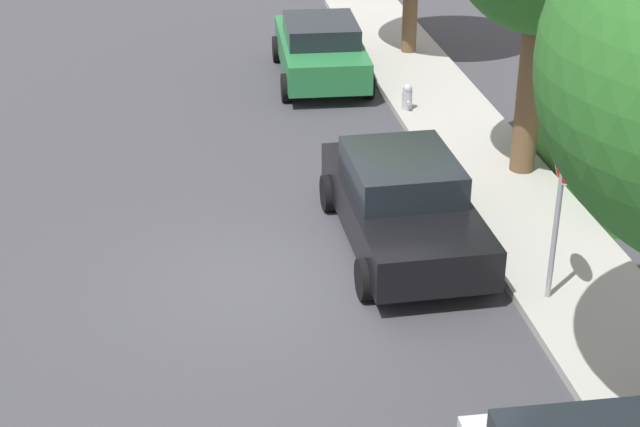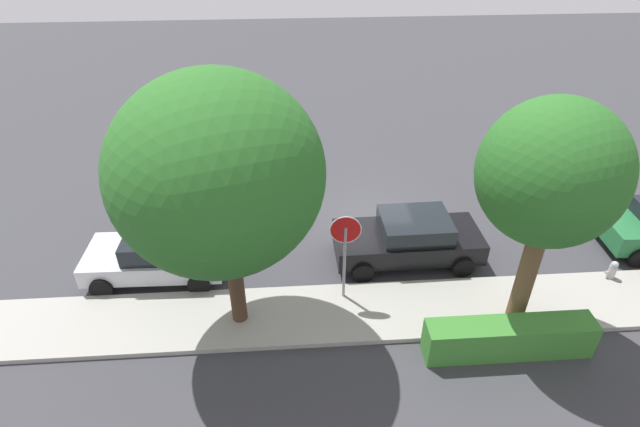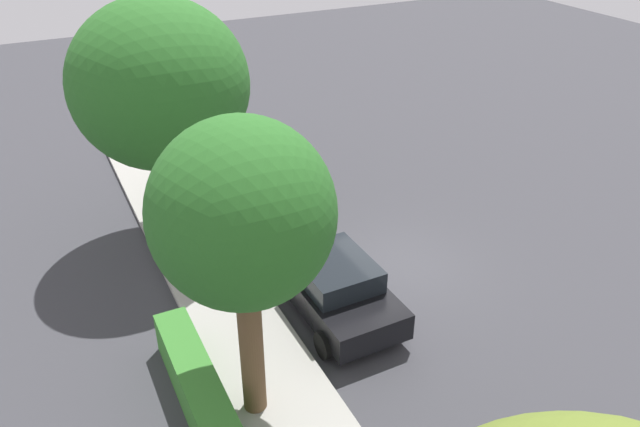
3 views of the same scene
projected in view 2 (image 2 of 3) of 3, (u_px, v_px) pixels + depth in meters
The scene contains 9 objects.
ground_plane at pixel (369, 216), 17.49m from camera, with size 60.00×60.00×0.00m, color #38383D.
sidewalk_curb at pixel (395, 310), 13.60m from camera, with size 32.00×2.18×0.14m, color #9E9B93.
stop_sign at pixel (345, 244), 12.98m from camera, with size 0.83×0.08×2.82m.
parked_car_black at pixel (409, 238), 15.17m from camera, with size 4.45×2.17×1.50m.
parked_car_silver at pixel (158, 253), 14.58m from camera, with size 4.02×2.17×1.46m.
street_tree_mid_block at pixel (217, 174), 10.72m from camera, with size 4.70×4.70×6.83m.
street_tree_far at pixel (551, 175), 10.89m from camera, with size 3.24×3.24×6.22m.
fire_hydrant at pixel (612, 271), 14.50m from camera, with size 0.30×0.22×0.72m.
front_yard_hedge at pixel (509, 338), 12.23m from camera, with size 4.15×0.72×0.97m.
Camera 2 is at (2.73, 14.29, 9.86)m, focal length 28.00 mm.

